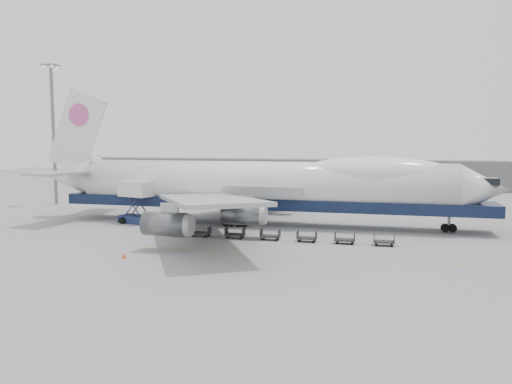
# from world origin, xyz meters

# --- Properties ---
(ground) EXTENTS (260.00, 260.00, 0.00)m
(ground) POSITION_xyz_m (0.00, 0.00, 0.00)
(ground) COLOR gray
(ground) RESTS_ON ground
(apron_line) EXTENTS (60.00, 0.15, 0.01)m
(apron_line) POSITION_xyz_m (0.00, -6.00, 0.01)
(apron_line) COLOR gold
(apron_line) RESTS_ON ground
(hangar) EXTENTS (110.00, 8.00, 7.00)m
(hangar) POSITION_xyz_m (-10.00, 70.00, 3.50)
(hangar) COLOR slate
(hangar) RESTS_ON ground
(floodlight_mast) EXTENTS (2.40, 2.40, 25.43)m
(floodlight_mast) POSITION_xyz_m (-42.00, 24.00, 14.27)
(floodlight_mast) COLOR slate
(floodlight_mast) RESTS_ON ground
(airliner) EXTENTS (67.00, 55.30, 19.98)m
(airliner) POSITION_xyz_m (0.64, 12.00, 5.62)
(airliner) COLOR white
(airliner) RESTS_ON ground
(catering_truck) EXTENTS (5.55, 4.45, 6.12)m
(catering_truck) POSITION_xyz_m (-17.53, 8.52, 3.44)
(catering_truck) COLOR navy
(catering_truck) RESTS_ON ground
(traffic_cone) EXTENTS (0.40, 0.40, 0.59)m
(traffic_cone) POSITION_xyz_m (-8.64, -11.26, 0.28)
(traffic_cone) COLOR #DF460B
(traffic_cone) RESTS_ON ground
(dolly_0) EXTENTS (2.30, 1.35, 1.30)m
(dolly_0) POSITION_xyz_m (-9.49, 1.39, 0.53)
(dolly_0) COLOR #2D2D30
(dolly_0) RESTS_ON ground
(dolly_1) EXTENTS (2.30, 1.35, 1.30)m
(dolly_1) POSITION_xyz_m (-5.10, 1.39, 0.53)
(dolly_1) COLOR #2D2D30
(dolly_1) RESTS_ON ground
(dolly_2) EXTENTS (2.30, 1.35, 1.30)m
(dolly_2) POSITION_xyz_m (-0.71, 1.39, 0.53)
(dolly_2) COLOR #2D2D30
(dolly_2) RESTS_ON ground
(dolly_3) EXTENTS (2.30, 1.35, 1.30)m
(dolly_3) POSITION_xyz_m (3.68, 1.39, 0.53)
(dolly_3) COLOR #2D2D30
(dolly_3) RESTS_ON ground
(dolly_4) EXTENTS (2.30, 1.35, 1.30)m
(dolly_4) POSITION_xyz_m (8.06, 1.39, 0.53)
(dolly_4) COLOR #2D2D30
(dolly_4) RESTS_ON ground
(dolly_5) EXTENTS (2.30, 1.35, 1.30)m
(dolly_5) POSITION_xyz_m (12.45, 1.39, 0.53)
(dolly_5) COLOR #2D2D30
(dolly_5) RESTS_ON ground
(dolly_6) EXTENTS (2.30, 1.35, 1.30)m
(dolly_6) POSITION_xyz_m (16.84, 1.39, 0.53)
(dolly_6) COLOR #2D2D30
(dolly_6) RESTS_ON ground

